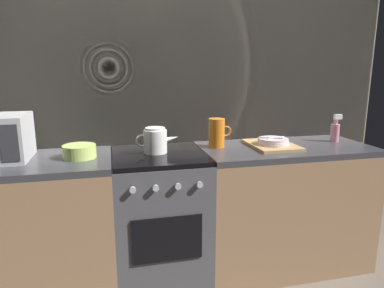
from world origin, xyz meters
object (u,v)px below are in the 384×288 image
object	(u,v)px
mixing_bowl	(79,151)
pitcher	(217,133)
spray_bottle	(335,131)
kettle	(155,140)
dish_pile	(272,143)
stove_unit	(160,218)

from	to	relation	value
mixing_bowl	pitcher	xyz separation A→B (m)	(0.90, 0.08, 0.06)
pitcher	spray_bottle	xyz separation A→B (m)	(0.91, -0.03, -0.02)
pitcher	mixing_bowl	bearing A→B (deg)	-174.75
kettle	pitcher	bearing A→B (deg)	8.15
mixing_bowl	dish_pile	bearing A→B (deg)	0.28
mixing_bowl	stove_unit	bearing A→B (deg)	-0.12
dish_pile	spray_bottle	size ratio (longest dim) A/B	1.97
kettle	pitcher	world-z (taller)	pitcher
kettle	dish_pile	size ratio (longest dim) A/B	0.71
mixing_bowl	spray_bottle	xyz separation A→B (m)	(1.82, 0.06, 0.04)
mixing_bowl	dish_pile	world-z (taller)	mixing_bowl
spray_bottle	pitcher	bearing A→B (deg)	178.43
kettle	stove_unit	bearing A→B (deg)	-53.34
kettle	pitcher	distance (m)	0.44
mixing_bowl	pitcher	size ratio (longest dim) A/B	1.00
stove_unit	spray_bottle	size ratio (longest dim) A/B	4.43
stove_unit	spray_bottle	bearing A→B (deg)	2.54
mixing_bowl	pitcher	distance (m)	0.91
kettle	mixing_bowl	world-z (taller)	kettle
pitcher	spray_bottle	world-z (taller)	spray_bottle
stove_unit	mixing_bowl	world-z (taller)	mixing_bowl
dish_pile	spray_bottle	bearing A→B (deg)	5.57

